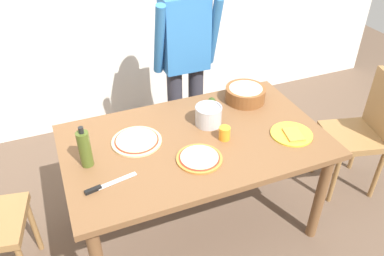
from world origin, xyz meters
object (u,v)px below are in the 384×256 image
(person_cook, at_px, (185,57))
(plate_with_slice, at_px, (292,134))
(steel_pot, at_px, (208,115))
(dining_table, at_px, (195,151))
(pizza_raw_on_board, at_px, (137,141))
(olive_oil_bottle, at_px, (85,149))
(popcorn_bowl, at_px, (245,93))
(pizza_cooked_on_tray, at_px, (199,158))
(chef_knife, at_px, (105,186))
(chair_wooden_right, at_px, (365,128))
(avocado, at_px, (212,102))
(cup_orange, at_px, (225,133))

(person_cook, relative_size, plate_with_slice, 6.23)
(steel_pot, bearing_deg, dining_table, -139.56)
(pizza_raw_on_board, relative_size, olive_oil_bottle, 1.19)
(dining_table, distance_m, popcorn_bowl, 0.60)
(pizza_raw_on_board, relative_size, pizza_cooked_on_tray, 1.14)
(dining_table, bearing_deg, chef_knife, -161.13)
(chair_wooden_right, distance_m, avocado, 1.16)
(steel_pot, relative_size, avocado, 2.48)
(chair_wooden_right, bearing_deg, dining_table, 176.53)
(pizza_cooked_on_tray, bearing_deg, dining_table, 74.79)
(popcorn_bowl, height_order, avocado, popcorn_bowl)
(dining_table, relative_size, person_cook, 0.99)
(pizza_cooked_on_tray, xyz_separation_m, olive_oil_bottle, (-0.60, 0.20, 0.10))
(dining_table, height_order, steel_pot, steel_pot)
(pizza_cooked_on_tray, height_order, popcorn_bowl, popcorn_bowl)
(olive_oil_bottle, height_order, avocado, olive_oil_bottle)
(plate_with_slice, bearing_deg, dining_table, 161.74)
(plate_with_slice, height_order, chef_knife, plate_with_slice)
(pizza_cooked_on_tray, height_order, avocado, avocado)
(plate_with_slice, distance_m, chef_knife, 1.17)
(dining_table, distance_m, person_cook, 0.84)
(pizza_cooked_on_tray, bearing_deg, olive_oil_bottle, 161.89)
(dining_table, distance_m, chair_wooden_right, 1.33)
(dining_table, height_order, olive_oil_bottle, olive_oil_bottle)
(pizza_raw_on_board, distance_m, avocado, 0.62)
(dining_table, bearing_deg, popcorn_bowl, 30.02)
(cup_orange, bearing_deg, dining_table, 158.58)
(chair_wooden_right, height_order, pizza_cooked_on_tray, chair_wooden_right)
(plate_with_slice, distance_m, avocado, 0.59)
(person_cook, distance_m, steel_pot, 0.65)
(person_cook, relative_size, pizza_raw_on_board, 5.32)
(dining_table, height_order, avocado, avocado)
(cup_orange, bearing_deg, olive_oil_bottle, 174.86)
(person_cook, height_order, chair_wooden_right, person_cook)
(person_cook, bearing_deg, pizza_cooked_on_tray, -106.63)
(chair_wooden_right, bearing_deg, pizza_cooked_on_tray, -175.49)
(dining_table, bearing_deg, plate_with_slice, -18.26)
(pizza_cooked_on_tray, distance_m, cup_orange, 0.25)
(avocado, bearing_deg, pizza_raw_on_board, -161.35)
(cup_orange, distance_m, avocado, 0.38)
(plate_with_slice, distance_m, cup_orange, 0.43)
(steel_pot, bearing_deg, chef_knife, -156.26)
(chair_wooden_right, xyz_separation_m, plate_with_slice, (-0.75, -0.11, 0.23))
(pizza_raw_on_board, xyz_separation_m, olive_oil_bottle, (-0.31, -0.10, 0.10))
(dining_table, relative_size, steel_pot, 9.22)
(plate_with_slice, bearing_deg, pizza_raw_on_board, 162.14)
(avocado, bearing_deg, chair_wooden_right, -19.76)
(plate_with_slice, relative_size, avocado, 3.71)
(pizza_cooked_on_tray, xyz_separation_m, steel_pot, (0.19, 0.31, 0.06))
(pizza_cooked_on_tray, bearing_deg, plate_with_slice, -0.09)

